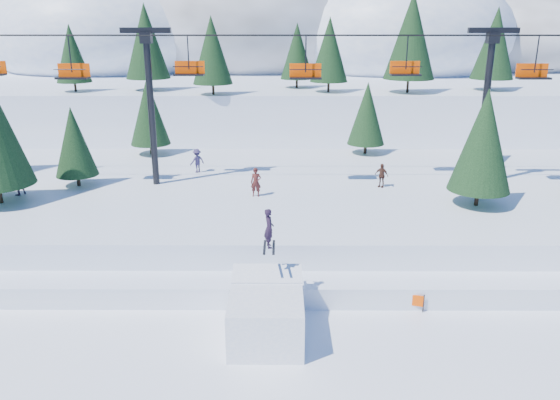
{
  "coord_description": "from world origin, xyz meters",
  "views": [
    {
      "loc": [
        -0.38,
        -18.05,
        12.96
      ],
      "look_at": [
        -0.45,
        6.0,
        5.2
      ],
      "focal_mm": 35.0,
      "sensor_mm": 36.0,
      "label": 1
    }
  ],
  "objects_px": {
    "chairlift": "(298,83)",
    "banner_near": "(393,298)",
    "banner_far": "(524,294)",
    "jump_kicker": "(266,313)"
  },
  "relations": [
    {
      "from": "chairlift",
      "to": "banner_near",
      "type": "bearing_deg",
      "value": -71.53
    },
    {
      "from": "chairlift",
      "to": "banner_far",
      "type": "bearing_deg",
      "value": -49.36
    },
    {
      "from": "jump_kicker",
      "to": "banner_far",
      "type": "xyz_separation_m",
      "value": [
        12.39,
        2.94,
        -0.64
      ]
    },
    {
      "from": "banner_far",
      "to": "chairlift",
      "type": "bearing_deg",
      "value": 130.64
    },
    {
      "from": "chairlift",
      "to": "banner_near",
      "type": "height_order",
      "value": "chairlift"
    },
    {
      "from": "chairlift",
      "to": "banner_far",
      "type": "relative_size",
      "value": 16.63
    },
    {
      "from": "banner_far",
      "to": "jump_kicker",
      "type": "bearing_deg",
      "value": -166.66
    },
    {
      "from": "jump_kicker",
      "to": "banner_far",
      "type": "distance_m",
      "value": 12.75
    },
    {
      "from": "chairlift",
      "to": "jump_kicker",
      "type": "bearing_deg",
      "value": -96.41
    },
    {
      "from": "jump_kicker",
      "to": "banner_far",
      "type": "height_order",
      "value": "jump_kicker"
    }
  ]
}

